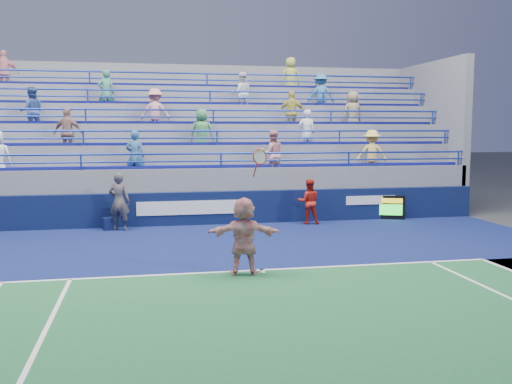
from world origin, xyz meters
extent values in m
plane|color=#333538|center=(0.00, 0.00, 0.00)|extent=(120.00, 120.00, 0.00)
cube|color=#0F184E|center=(0.00, 2.20, 0.01)|extent=(18.00, 8.40, 0.02)
cube|color=white|center=(0.00, 0.00, 0.02)|extent=(11.00, 0.10, 0.01)
cube|color=white|center=(0.00, -0.10, 0.02)|extent=(0.08, 0.30, 0.01)
cube|color=#0A1837|center=(0.00, 6.50, 0.55)|extent=(18.00, 0.30, 1.10)
cube|color=white|center=(-1.00, 6.34, 0.60)|extent=(3.60, 0.02, 0.45)
cube|color=white|center=(5.20, 6.34, 0.70)|extent=(1.80, 0.02, 0.30)
cube|color=slate|center=(0.00, 9.45, 0.55)|extent=(18.00, 5.60, 1.10)
cube|color=slate|center=(0.00, 9.45, 0.93)|extent=(18.00, 5.60, 1.85)
cube|color=#161B97|center=(0.00, 7.10, 1.90)|extent=(17.40, 0.45, 0.10)
cylinder|color=#1D369F|center=(0.00, 6.70, 2.35)|extent=(18.00, 0.07, 0.07)
cube|color=slate|center=(0.00, 9.95, 1.30)|extent=(18.00, 4.60, 2.60)
cube|color=#161B97|center=(0.00, 8.10, 2.65)|extent=(17.40, 0.45, 0.10)
cylinder|color=#1D369F|center=(0.00, 7.70, 3.10)|extent=(18.00, 0.07, 0.07)
cube|color=slate|center=(0.00, 10.45, 1.68)|extent=(18.00, 3.60, 3.35)
cube|color=#161B97|center=(0.00, 9.10, 3.40)|extent=(17.40, 0.45, 0.10)
cylinder|color=#1D369F|center=(0.00, 8.70, 3.85)|extent=(18.00, 0.07, 0.07)
cube|color=slate|center=(0.00, 10.95, 2.05)|extent=(18.00, 2.60, 4.10)
cube|color=#161B97|center=(0.00, 10.10, 4.15)|extent=(17.40, 0.45, 0.10)
cylinder|color=#1D369F|center=(0.00, 9.70, 4.60)|extent=(18.00, 0.07, 0.07)
cube|color=slate|center=(0.00, 11.45, 2.42)|extent=(18.00, 1.60, 4.85)
cube|color=#161B97|center=(0.00, 11.10, 4.90)|extent=(17.40, 0.45, 0.10)
cylinder|color=#1D369F|center=(0.00, 10.70, 5.35)|extent=(18.00, 0.07, 0.07)
imported|color=pink|center=(-2.08, 9.10, 3.78)|extent=(1.16, 0.74, 1.70)
imported|color=#FDD462|center=(5.51, 7.10, 2.28)|extent=(1.23, 0.90, 1.70)
imported|color=pink|center=(-7.62, 11.10, 5.28)|extent=(1.03, 0.52, 1.70)
imported|color=#408D4C|center=(-0.49, 8.10, 3.03)|extent=(0.91, 0.67, 1.70)
imported|color=#304F92|center=(-6.35, 9.10, 3.78)|extent=(0.93, 0.78, 1.70)
imported|color=#C4CE50|center=(3.53, 11.10, 5.28)|extent=(0.85, 0.57, 1.70)
imported|color=pink|center=(1.85, 7.10, 2.28)|extent=(0.86, 0.69, 1.70)
imported|color=#9A8A67|center=(5.52, 9.10, 3.78)|extent=(0.90, 0.66, 1.70)
imported|color=#A2776C|center=(-5.04, 8.10, 3.03)|extent=(1.07, 0.69, 1.70)
imported|color=white|center=(1.29, 10.10, 4.53)|extent=(0.84, 0.66, 1.70)
imported|color=white|center=(3.37, 8.10, 3.03)|extent=(0.68, 0.50, 1.70)
imported|color=#418F6D|center=(-3.86, 10.10, 4.53)|extent=(0.68, 0.51, 1.70)
imported|color=teal|center=(4.53, 10.10, 4.53)|extent=(1.16, 0.74, 1.70)
imported|color=#306391|center=(-2.81, 7.10, 2.28)|extent=(0.69, 0.52, 1.70)
imported|color=#CFC450|center=(3.07, 9.10, 3.78)|extent=(1.05, 0.57, 1.70)
cube|color=black|center=(5.81, 6.33, 0.42)|extent=(1.19, 0.56, 0.84)
cube|color=gold|center=(5.81, 6.26, 0.68)|extent=(1.04, 0.02, 0.17)
cube|color=#19E533|center=(5.81, 6.26, 0.36)|extent=(1.04, 0.02, 0.38)
cube|color=#0C143B|center=(-3.63, 6.05, 0.20)|extent=(0.49, 0.49, 0.40)
cube|color=#0C143B|center=(-3.63, 6.23, 0.55)|extent=(0.39, 0.15, 0.31)
imported|color=white|center=(-0.45, -0.25, 0.85)|extent=(1.65, 0.78, 1.71)
torus|color=#AC1E15|center=(-0.10, -0.25, 2.56)|extent=(0.36, 0.20, 0.35)
cylinder|color=#AC1E15|center=(-0.20, -0.25, 2.28)|extent=(0.08, 0.20, 0.31)
sphere|color=#BED030|center=(-0.05, -0.30, 2.71)|extent=(0.07, 0.07, 0.07)
imported|color=#141B37|center=(-3.31, 5.87, 0.92)|extent=(0.77, 0.61, 1.83)
imported|color=#B52014|center=(2.83, 5.91, 0.76)|extent=(0.81, 0.68, 1.51)
camera|label=1|loc=(-2.54, -12.19, 3.14)|focal=40.00mm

